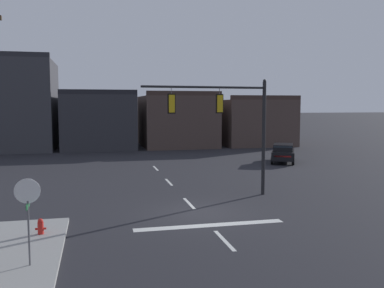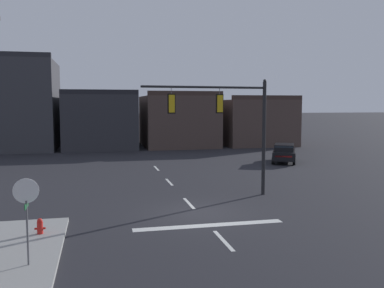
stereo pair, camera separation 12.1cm
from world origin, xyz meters
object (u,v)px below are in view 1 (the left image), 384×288
fire_hydrant (41,229)px  signal_mast_near_side (230,117)px  stop_sign (28,201)px  car_lot_nearside (283,153)px

fire_hydrant → signal_mast_near_side: bearing=29.4°
stop_sign → car_lot_nearside: size_ratio=0.60×
stop_sign → car_lot_nearside: bearing=48.5°
signal_mast_near_side → car_lot_nearside: bearing=53.5°
car_lot_nearside → signal_mast_near_side: bearing=-126.5°
signal_mast_near_side → fire_hydrant: signal_mast_near_side is taller
signal_mast_near_side → car_lot_nearside: signal_mast_near_side is taller
stop_sign → fire_hydrant: bearing=91.0°
signal_mast_near_side → fire_hydrant: 11.25m
fire_hydrant → car_lot_nearside: bearing=43.5°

